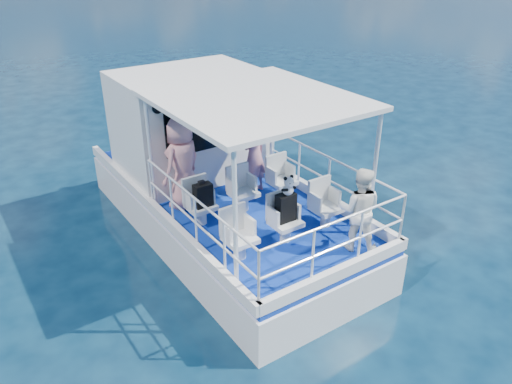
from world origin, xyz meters
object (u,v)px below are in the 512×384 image
Objects in this scene: passenger_port_fwd at (183,163)px; passenger_stbd_aft at (359,210)px; panda at (288,185)px; backpack_center at (286,207)px.

passenger_stbd_aft is at bearing 97.12° from passenger_port_fwd.
passenger_stbd_aft is (1.68, -2.89, -0.17)m from passenger_port_fwd.
panda is (0.87, -2.07, 0.15)m from passenger_port_fwd.
panda is at bearing 0.73° from passenger_stbd_aft.
passenger_stbd_aft is 4.35× the size of panda.
backpack_center is at bearing 89.51° from passenger_port_fwd.
panda is (0.02, -0.02, 0.41)m from backpack_center.
passenger_stbd_aft is at bearing -45.28° from panda.
passenger_stbd_aft is 1.19m from backpack_center.
passenger_stbd_aft is at bearing -45.44° from backpack_center.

